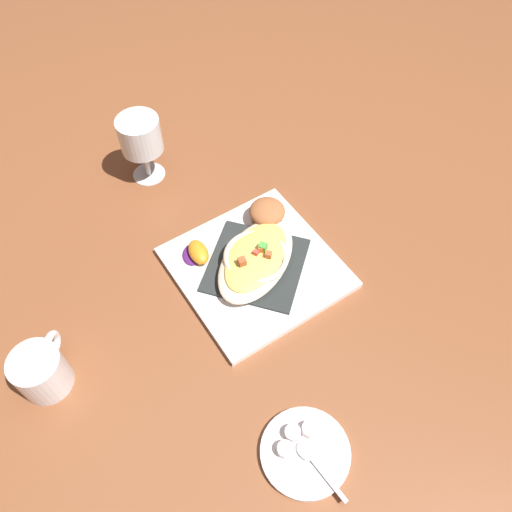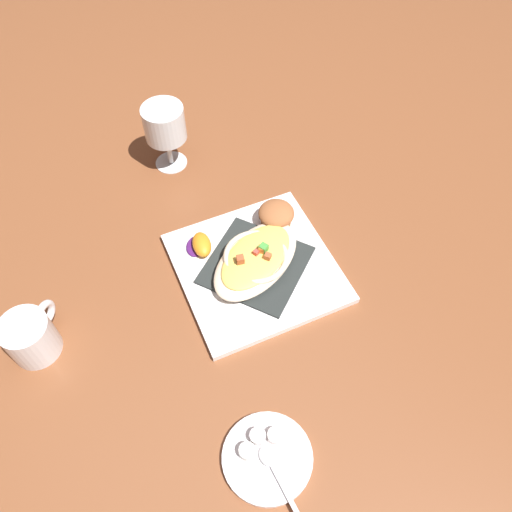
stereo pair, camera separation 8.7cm
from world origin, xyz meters
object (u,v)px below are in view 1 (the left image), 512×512
spoon (310,456)px  orange_garnish (197,253)px  creamer_cup_0 (310,430)px  creamer_cup_2 (285,450)px  coffee_mug (43,372)px  stemmed_glass (141,138)px  creamer_cup_1 (293,433)px  creamer_saucer (305,452)px  gratin_dish (256,258)px  muffin (267,213)px  square_plate (256,268)px

spoon → orange_garnish: bearing=77.1°
orange_garnish → creamer_cup_0: orange_garnish is taller
orange_garnish → creamer_cup_2: orange_garnish is taller
coffee_mug → creamer_cup_0: coffee_mug is taller
stemmed_glass → creamer_cup_1: (-0.14, -0.59, -0.08)m
spoon → creamer_saucer: bearing=87.0°
coffee_mug → creamer_cup_0: (0.25, -0.32, -0.02)m
gratin_dish → spoon: gratin_dish is taller
muffin → orange_garnish: size_ratio=0.95×
stemmed_glass → spoon: (-0.14, -0.63, -0.08)m
stemmed_glass → creamer_saucer: bearing=-102.8°
square_plate → coffee_mug: size_ratio=2.87×
creamer_saucer → creamer_cup_2: (-0.02, 0.02, 0.01)m
gratin_dish → square_plate: bearing=91.0°
gratin_dish → orange_garnish: size_ratio=3.18×
square_plate → creamer_cup_0: creamer_cup_0 is taller
orange_garnish → creamer_cup_0: 0.36m
creamer_saucer → stemmed_glass: bearing=77.2°
creamer_cup_1 → creamer_cup_2: same height
square_plate → creamer_cup_2: bearing=-123.1°
square_plate → creamer_saucer: bearing=-118.0°
creamer_cup_1 → creamer_cup_2: bearing=-157.2°
square_plate → gratin_dish: size_ratio=1.21×
coffee_mug → creamer_saucer: (0.23, -0.34, -0.03)m
stemmed_glass → spoon: bearing=-102.7°
gratin_dish → orange_garnish: bearing=128.2°
muffin → orange_garnish: 0.15m
square_plate → creamer_cup_1: 0.30m
spoon → creamer_cup_0: creamer_cup_0 is taller
gratin_dish → creamer_cup_2: (-0.18, -0.27, -0.02)m
creamer_cup_2 → orange_garnish: bearing=72.8°
orange_garnish → creamer_cup_1: bearing=-104.0°
creamer_saucer → creamer_cup_1: (0.00, 0.03, 0.01)m
muffin → stemmed_glass: (-0.10, 0.26, 0.06)m
coffee_mug → creamer_cup_1: 0.39m
coffee_mug → creamer_cup_0: bearing=-51.9°
orange_garnish → gratin_dish: bearing=-51.8°
muffin → creamer_cup_0: size_ratio=2.80×
square_plate → muffin: 0.11m
creamer_cup_0 → stemmed_glass: bearing=79.0°
creamer_saucer → gratin_dish: bearing=62.0°
muffin → creamer_cup_0: 0.40m
coffee_mug → creamer_saucer: bearing=-56.0°
coffee_mug → creamer_cup_0: size_ratio=3.94×
orange_garnish → creamer_cup_2: (-0.11, -0.36, -0.01)m
stemmed_glass → orange_garnish: bearing=-102.2°
creamer_saucer → creamer_cup_2: bearing=138.6°
square_plate → creamer_cup_0: (-0.13, -0.27, 0.01)m
gratin_dish → orange_garnish: gratin_dish is taller
square_plate → orange_garnish: size_ratio=3.85×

